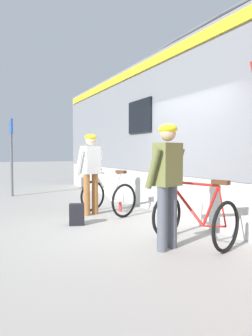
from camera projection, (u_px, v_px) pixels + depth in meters
name	position (u px, v px, depth m)	size (l,w,h in m)	color
ground_plane	(124.00, 229.00, 5.44)	(80.00, 80.00, 0.00)	gray
cyclist_near_in_olive	(167.00, 175.00, 4.27)	(0.66, 0.42, 1.76)	#4C515B
cyclist_far_in_white	(91.00, 167.00, 6.65)	(0.66, 0.42, 1.76)	#935B2D
bicycle_near_red	(194.00, 218.00, 4.53)	(1.00, 1.23, 0.99)	black
bicycle_far_white	(108.00, 196.00, 6.75)	(1.03, 1.25, 0.99)	black
backpack_on_platform	(77.00, 214.00, 5.75)	(0.28, 0.18, 0.40)	black
water_bottle_near_the_bikes	(120.00, 207.00, 7.04)	(0.07, 0.07, 0.22)	red
platform_sign_post	(11.00, 144.00, 9.44)	(0.08, 0.70, 2.40)	#595B60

